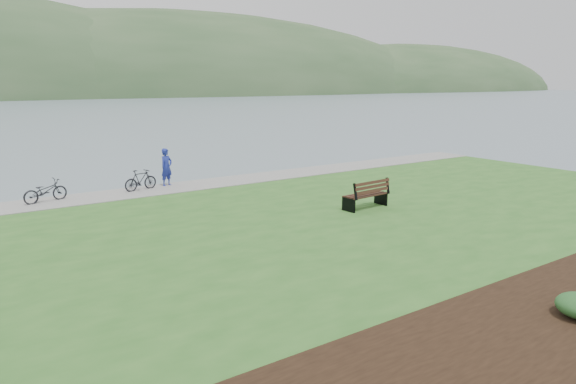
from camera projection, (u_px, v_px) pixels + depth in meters
name	position (u px, v px, depth m)	size (l,w,h in m)	color
ground	(301.00, 226.00, 18.02)	(600.00, 600.00, 0.00)	slate
lawn	(338.00, 234.00, 16.37)	(34.00, 20.00, 0.40)	#2C5E21
shoreline_path	(213.00, 183.00, 23.49)	(34.00, 2.20, 0.03)	gray
far_hillside	(44.00, 97.00, 166.09)	(580.00, 80.00, 38.00)	#314E2C
park_bench	(368.00, 194.00, 18.73)	(1.84, 0.86, 1.11)	#311B13
person	(166.00, 164.00, 22.69)	(0.72, 0.49, 1.98)	navy
bicycle_a	(45.00, 191.00, 19.71)	(1.69, 0.59, 0.88)	black
bicycle_b	(141.00, 180.00, 21.85)	(1.50, 0.44, 0.91)	black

